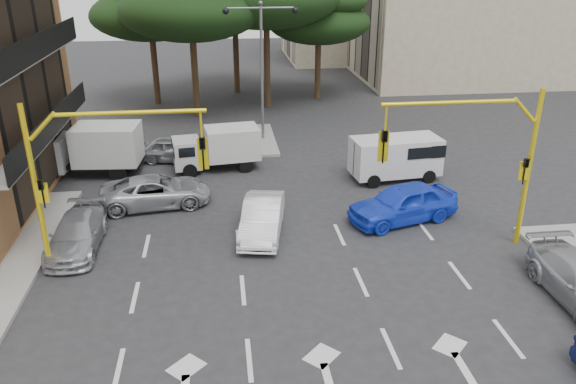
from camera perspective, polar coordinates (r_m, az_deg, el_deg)
name	(u,v)px	position (r m, az deg, el deg)	size (l,w,h in m)	color
ground	(303,286)	(19.07, 1.48, -9.50)	(120.00, 120.00, 0.00)	#28282B
median_strip	(263,139)	(33.56, -2.55, 5.36)	(1.40, 6.00, 0.15)	gray
pine_left_far	(150,6)	(42.21, -13.83, 17.88)	(8.32, 8.32, 9.30)	#382616
pine_right	(320,14)	(42.70, 3.25, 17.59)	(7.49, 7.49, 8.37)	#382616
signal_mast_right	(485,149)	(21.12, 19.39, 4.15)	(5.79, 0.37, 6.00)	yellow
signal_mast_left	(89,165)	(19.47, -19.56, 2.56)	(5.79, 0.37, 6.00)	yellow
street_lamp_center	(261,48)	(32.34, -2.72, 14.43)	(4.16, 0.36, 7.77)	slate
car_white_hatch	(262,218)	(22.09, -2.63, -2.62)	(1.47, 4.23, 1.39)	white
car_blue_compact	(403,203)	(23.60, 11.59, -1.10)	(1.87, 4.64, 1.58)	blue
car_silver_wagon	(77,234)	(22.43, -20.67, -4.01)	(1.74, 4.27, 1.24)	#A8AAB0
car_silver_cross_a	(156,191)	(25.24, -13.25, 0.07)	(2.20, 4.78, 1.33)	#ADAFB6
car_silver_cross_b	(174,150)	(30.54, -11.51, 4.25)	(1.55, 3.85, 1.31)	#93979A
van_white	(395,158)	(27.92, 10.84, 3.40)	(1.93, 4.26, 2.13)	silver
box_truck_a	(89,151)	(29.53, -19.56, 3.99)	(2.18, 5.20, 2.56)	silver
box_truck_b	(217,149)	(28.88, -7.21, 4.34)	(1.85, 4.41, 2.17)	silver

